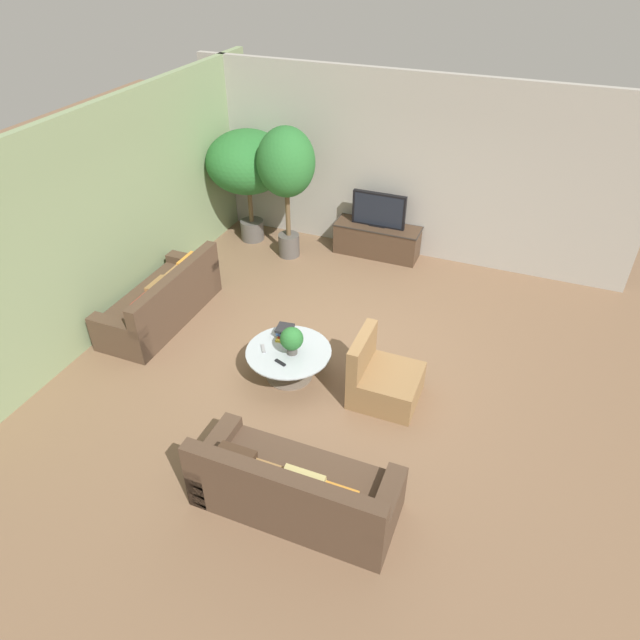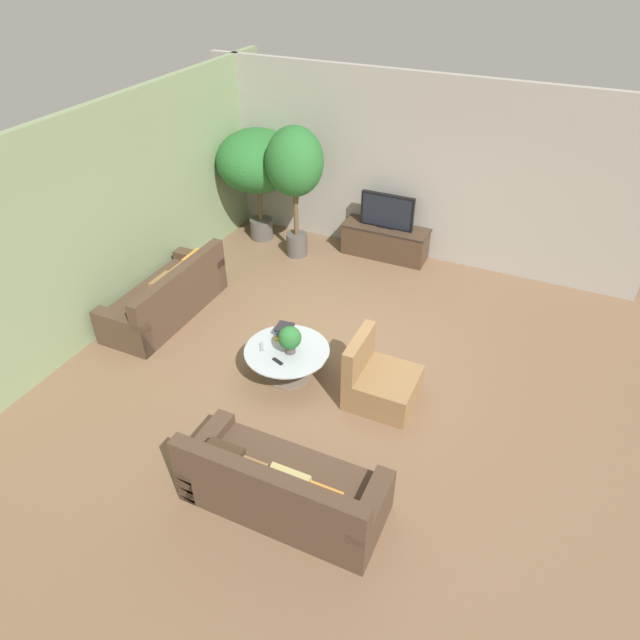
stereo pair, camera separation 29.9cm
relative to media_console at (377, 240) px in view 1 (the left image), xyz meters
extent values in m
plane|color=brown|center=(0.30, -2.94, -0.28)|extent=(24.00, 24.00, 0.00)
cube|color=#A39E93|center=(0.30, 0.32, 1.22)|extent=(7.40, 0.12, 3.00)
cube|color=gray|center=(-2.96, -2.74, 1.22)|extent=(0.12, 7.40, 3.00)
cube|color=#473323|center=(0.00, 0.00, -0.01)|extent=(1.45, 0.48, 0.55)
cube|color=#2D2823|center=(0.00, 0.00, 0.25)|extent=(1.48, 0.50, 0.02)
cube|color=black|center=(0.00, 0.00, 0.56)|extent=(0.91, 0.08, 0.59)
cube|color=black|center=(0.00, -0.04, 0.56)|extent=(0.84, 0.00, 0.53)
cube|color=black|center=(0.00, 0.00, 0.28)|extent=(0.27, 0.13, 0.02)
cylinder|color=#756656|center=(-0.08, -3.52, -0.27)|extent=(0.60, 0.60, 0.02)
cylinder|color=#756656|center=(-0.08, -3.52, -0.09)|extent=(0.10, 0.10, 0.39)
cylinder|color=#A8B2B7|center=(-0.08, -3.52, 0.12)|extent=(1.09, 1.09, 0.02)
cube|color=#4C3828|center=(-2.36, -3.04, -0.07)|extent=(0.84, 2.03, 0.42)
cube|color=#4C3828|center=(-2.02, -3.04, 0.35)|extent=(0.16, 2.03, 0.42)
cube|color=#4C3828|center=(-2.36, -2.12, -0.01)|extent=(0.84, 0.20, 0.54)
cube|color=#4C3828|center=(-2.36, -3.95, -0.01)|extent=(0.84, 0.20, 0.54)
cube|color=orange|center=(-2.18, -2.50, 0.31)|extent=(0.16, 0.40, 0.37)
cube|color=olive|center=(-2.18, -2.86, 0.30)|extent=(0.15, 0.37, 0.34)
cube|color=olive|center=(-2.18, -3.22, 0.31)|extent=(0.17, 0.39, 0.36)
cube|color=#B23328|center=(-2.18, -3.57, 0.28)|extent=(0.17, 0.32, 0.31)
cube|color=#4C3828|center=(0.81, -5.28, -0.07)|extent=(2.02, 0.84, 0.42)
cube|color=#4C3828|center=(0.81, -5.62, 0.35)|extent=(2.02, 0.16, 0.42)
cube|color=#4C3828|center=(1.72, -5.28, -0.01)|extent=(0.20, 0.84, 0.54)
cube|color=#4C3828|center=(-0.10, -5.28, -0.01)|extent=(0.20, 0.84, 0.54)
cube|color=orange|center=(1.34, -5.46, 0.28)|extent=(0.32, 0.17, 0.31)
cube|color=tan|center=(0.99, -5.46, 0.31)|extent=(0.40, 0.19, 0.37)
cube|color=olive|center=(0.63, -5.46, 0.28)|extent=(0.32, 0.17, 0.30)
cube|color=#422D1E|center=(0.28, -5.46, 0.31)|extent=(0.38, 0.16, 0.35)
cube|color=olive|center=(1.19, -3.45, -0.08)|extent=(0.80, 0.76, 0.40)
cube|color=olive|center=(0.86, -3.45, 0.35)|extent=(0.14, 0.76, 0.46)
cylinder|color=#514C47|center=(-2.28, -0.30, -0.10)|extent=(0.41, 0.41, 0.36)
cylinder|color=brown|center=(-2.28, -0.30, 0.36)|extent=(0.08, 0.08, 0.57)
ellipsoid|color=#286B2D|center=(-2.28, -0.30, 1.17)|extent=(1.40, 1.40, 1.05)
cylinder|color=#514C47|center=(-1.41, -0.60, -0.09)|extent=(0.36, 0.36, 0.39)
cylinder|color=brown|center=(-1.41, -0.60, 0.47)|extent=(0.08, 0.08, 0.72)
ellipsoid|color=#286B2D|center=(-1.41, -0.60, 1.39)|extent=(0.94, 0.94, 1.13)
cylinder|color=#514C47|center=(-0.02, -3.54, 0.18)|extent=(0.13, 0.13, 0.10)
sphere|color=#286B2D|center=(-0.02, -3.54, 0.35)|extent=(0.29, 0.29, 0.29)
cube|color=gold|center=(-0.24, -3.25, 0.14)|extent=(0.22, 0.33, 0.03)
cube|color=#A32823|center=(-0.24, -3.25, 0.17)|extent=(0.20, 0.26, 0.02)
cube|color=#2D4C84|center=(-0.25, -3.26, 0.20)|extent=(0.16, 0.21, 0.04)
cube|color=#232326|center=(-0.25, -3.24, 0.24)|extent=(0.23, 0.24, 0.04)
cube|color=black|center=(-0.07, -3.77, 0.14)|extent=(0.16, 0.09, 0.02)
cube|color=gray|center=(-0.39, -3.60, 0.14)|extent=(0.12, 0.16, 0.02)
camera|label=1|loc=(2.38, -8.55, 4.63)|focal=32.00mm
camera|label=2|loc=(2.65, -8.44, 4.63)|focal=32.00mm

